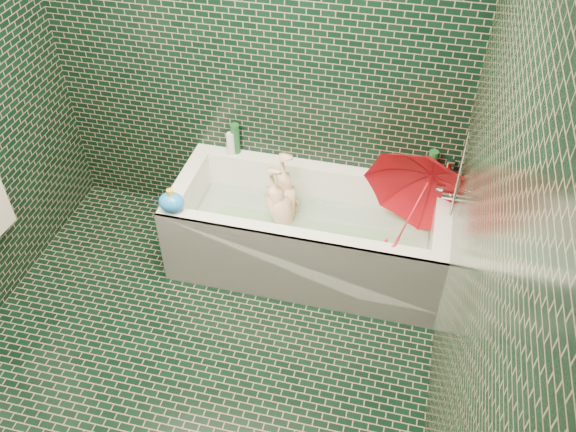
% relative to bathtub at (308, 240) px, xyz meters
% --- Properties ---
extents(floor, '(2.80, 2.80, 0.00)m').
position_rel_bathtub_xyz_m(floor, '(-0.45, -1.01, -0.21)').
color(floor, black).
rests_on(floor, ground).
extents(wall_back, '(2.80, 0.00, 2.80)m').
position_rel_bathtub_xyz_m(wall_back, '(-0.45, 0.39, 1.04)').
color(wall_back, black).
rests_on(wall_back, floor).
extents(wall_right, '(0.00, 2.80, 2.80)m').
position_rel_bathtub_xyz_m(wall_right, '(0.85, -1.01, 1.04)').
color(wall_right, black).
rests_on(wall_right, floor).
extents(bathtub, '(1.70, 0.75, 0.55)m').
position_rel_bathtub_xyz_m(bathtub, '(0.00, 0.00, 0.00)').
color(bathtub, white).
rests_on(bathtub, floor).
extents(bath_mat, '(1.35, 0.47, 0.01)m').
position_rel_bathtub_xyz_m(bath_mat, '(0.00, 0.02, -0.06)').
color(bath_mat, '#44D32A').
rests_on(bath_mat, bathtub).
extents(water, '(1.48, 0.53, 0.00)m').
position_rel_bathtub_xyz_m(water, '(0.00, 0.02, 0.09)').
color(water, silver).
rests_on(water, bathtub).
extents(faucet, '(0.18, 0.19, 0.55)m').
position_rel_bathtub_xyz_m(faucet, '(0.81, 0.01, 0.56)').
color(faucet, silver).
rests_on(faucet, wall_right).
extents(child, '(0.93, 0.53, 0.28)m').
position_rel_bathtub_xyz_m(child, '(-0.17, 0.05, 0.10)').
color(child, '#E9B891').
rests_on(child, bathtub).
extents(umbrella, '(1.03, 0.97, 0.97)m').
position_rel_bathtub_xyz_m(umbrella, '(0.62, -0.03, 0.41)').
color(umbrella, red).
rests_on(umbrella, bathtub).
extents(soap_bottle_a, '(0.13, 0.13, 0.25)m').
position_rel_bathtub_xyz_m(soap_bottle_a, '(0.80, 0.33, 0.34)').
color(soap_bottle_a, white).
rests_on(soap_bottle_a, bathtub).
extents(soap_bottle_b, '(0.08, 0.08, 0.17)m').
position_rel_bathtub_xyz_m(soap_bottle_b, '(0.80, 0.35, 0.34)').
color(soap_bottle_b, '#421C69').
rests_on(soap_bottle_b, bathtub).
extents(soap_bottle_c, '(0.14, 0.14, 0.16)m').
position_rel_bathtub_xyz_m(soap_bottle_c, '(0.68, 0.34, 0.34)').
color(soap_bottle_c, '#164E1F').
rests_on(soap_bottle_c, bathtub).
extents(bottle_right_tall, '(0.06, 0.06, 0.24)m').
position_rel_bathtub_xyz_m(bottle_right_tall, '(0.69, 0.34, 0.46)').
color(bottle_right_tall, '#164E1F').
rests_on(bottle_right_tall, bathtub).
extents(bottle_right_pump, '(0.07, 0.07, 0.18)m').
position_rel_bathtub_xyz_m(bottle_right_pump, '(0.79, 0.34, 0.43)').
color(bottle_right_pump, silver).
rests_on(bottle_right_pump, bathtub).
extents(bottle_left_tall, '(0.07, 0.07, 0.21)m').
position_rel_bathtub_xyz_m(bottle_left_tall, '(-0.57, 0.36, 0.44)').
color(bottle_left_tall, '#164E1F').
rests_on(bottle_left_tall, bathtub).
extents(bottle_left_short, '(0.07, 0.07, 0.16)m').
position_rel_bathtub_xyz_m(bottle_left_short, '(-0.60, 0.33, 0.42)').
color(bottle_left_short, white).
rests_on(bottle_left_short, bathtub).
extents(rubber_duck, '(0.11, 0.08, 0.08)m').
position_rel_bathtub_xyz_m(rubber_duck, '(0.59, 0.36, 0.38)').
color(rubber_duck, yellow).
rests_on(rubber_duck, bathtub).
extents(bath_toy, '(0.17, 0.14, 0.15)m').
position_rel_bathtub_xyz_m(bath_toy, '(-0.76, -0.29, 0.41)').
color(bath_toy, '#1A7CF1').
rests_on(bath_toy, bathtub).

